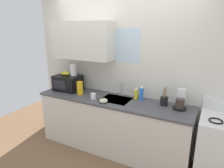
% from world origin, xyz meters
% --- Properties ---
extents(kitchen_wall_assembly, '(3.29, 0.42, 2.50)m').
position_xyz_m(kitchen_wall_assembly, '(-0.13, 0.31, 1.37)').
color(kitchen_wall_assembly, silver).
rests_on(kitchen_wall_assembly, ground).
extents(counter_unit, '(2.52, 0.63, 0.90)m').
position_xyz_m(counter_unit, '(0.00, 0.00, 0.46)').
color(counter_unit, silver).
rests_on(counter_unit, ground).
extents(sink_faucet, '(0.03, 0.03, 0.22)m').
position_xyz_m(sink_faucet, '(0.06, 0.24, 1.01)').
color(sink_faucet, '#B2B5BA').
rests_on(sink_faucet, counter_unit).
extents(stove_range, '(0.60, 0.60, 1.08)m').
position_xyz_m(stove_range, '(1.61, 0.00, 0.46)').
color(stove_range, white).
rests_on(stove_range, ground).
extents(microwave, '(0.46, 0.35, 0.27)m').
position_xyz_m(microwave, '(-0.93, 0.05, 1.04)').
color(microwave, black).
rests_on(microwave, counter_unit).
extents(banana_bunch, '(0.20, 0.11, 0.07)m').
position_xyz_m(banana_bunch, '(-0.98, 0.05, 1.20)').
color(banana_bunch, gold).
rests_on(banana_bunch, microwave).
extents(paper_towel_roll, '(0.11, 0.11, 0.22)m').
position_xyz_m(paper_towel_roll, '(-0.83, 0.10, 1.28)').
color(paper_towel_roll, white).
rests_on(paper_towel_roll, microwave).
extents(coffee_maker, '(0.19, 0.21, 0.28)m').
position_xyz_m(coffee_maker, '(1.03, 0.11, 1.00)').
color(coffee_maker, black).
rests_on(coffee_maker, counter_unit).
extents(dish_soap_bottle_yellow, '(0.07, 0.07, 0.20)m').
position_xyz_m(dish_soap_bottle_yellow, '(0.34, 0.18, 0.99)').
color(dish_soap_bottle_yellow, yellow).
rests_on(dish_soap_bottle_yellow, counter_unit).
extents(dish_soap_bottle_blue, '(0.07, 0.07, 0.24)m').
position_xyz_m(dish_soap_bottle_blue, '(0.43, 0.16, 1.01)').
color(dish_soap_bottle_blue, blue).
rests_on(dish_soap_bottle_blue, counter_unit).
extents(cereal_canister, '(0.10, 0.10, 0.22)m').
position_xyz_m(cereal_canister, '(-0.59, -0.05, 1.01)').
color(cereal_canister, gold).
rests_on(cereal_canister, counter_unit).
extents(mug_white, '(0.08, 0.08, 0.09)m').
position_xyz_m(mug_white, '(-0.26, -0.14, 0.95)').
color(mug_white, white).
rests_on(mug_white, counter_unit).
extents(utensil_crock, '(0.11, 0.11, 0.29)m').
position_xyz_m(utensil_crock, '(0.80, 0.12, 0.97)').
color(utensil_crock, black).
rests_on(utensil_crock, counter_unit).
extents(small_bowl, '(0.13, 0.13, 0.06)m').
position_xyz_m(small_bowl, '(-0.04, -0.20, 0.93)').
color(small_bowl, beige).
rests_on(small_bowl, counter_unit).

